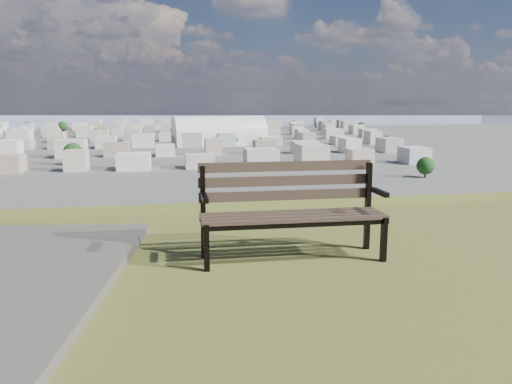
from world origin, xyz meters
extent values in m
cube|color=#403225|center=(1.05, 1.61, 25.43)|extent=(1.74, 0.10, 0.03)
cube|color=#403225|center=(1.06, 1.73, 25.43)|extent=(1.74, 0.10, 0.03)
cube|color=#403225|center=(1.06, 1.84, 25.43)|extent=(1.74, 0.10, 0.03)
cube|color=#403225|center=(1.06, 1.96, 25.43)|extent=(1.74, 0.10, 0.03)
cube|color=#403225|center=(1.06, 2.04, 25.58)|extent=(1.74, 0.05, 0.10)
cube|color=#403225|center=(1.06, 2.06, 25.72)|extent=(1.74, 0.05, 0.10)
cube|color=#403225|center=(1.06, 2.08, 25.86)|extent=(1.74, 0.05, 0.10)
cube|color=black|center=(0.22, 1.60, 25.21)|extent=(0.05, 0.06, 0.43)
cube|color=black|center=(0.23, 2.01, 25.44)|extent=(0.05, 0.06, 0.89)
cube|color=black|center=(0.23, 1.79, 25.40)|extent=(0.05, 0.48, 0.05)
cube|color=black|center=(0.22, 1.74, 25.64)|extent=(0.05, 0.35, 0.04)
cube|color=black|center=(1.89, 1.58, 25.21)|extent=(0.05, 0.06, 0.43)
cube|color=black|center=(1.89, 2.00, 25.44)|extent=(0.05, 0.06, 0.89)
cube|color=black|center=(1.89, 1.78, 25.40)|extent=(0.05, 0.48, 0.05)
cube|color=black|center=(1.89, 1.73, 25.64)|extent=(0.05, 0.35, 0.04)
cube|color=black|center=(1.05, 1.60, 25.38)|extent=(1.74, 0.05, 0.04)
cube|color=black|center=(1.06, 1.97, 25.38)|extent=(1.74, 0.05, 0.04)
cube|color=silver|center=(31.67, 308.19, 3.13)|extent=(58.94, 30.96, 6.26)
cylinder|color=white|center=(31.67, 308.19, 6.26)|extent=(58.94, 30.96, 23.77)
cube|color=silver|center=(-60.00, 200.00, 3.50)|extent=(11.00, 11.00, 7.00)
cube|color=#AC9E93|center=(-36.00, 200.00, 3.50)|extent=(11.00, 11.00, 7.00)
cube|color=#BBA795|center=(-12.00, 200.00, 3.50)|extent=(11.00, 11.00, 7.00)
cube|color=#B9B9BE|center=(12.00, 200.00, 3.50)|extent=(11.00, 11.00, 7.00)
cube|color=beige|center=(36.00, 200.00, 3.50)|extent=(11.00, 11.00, 7.00)
cube|color=tan|center=(60.00, 200.00, 3.50)|extent=(11.00, 11.00, 7.00)
cube|color=beige|center=(84.00, 200.00, 3.50)|extent=(11.00, 11.00, 7.00)
cube|color=beige|center=(108.00, 200.00, 3.50)|extent=(11.00, 11.00, 7.00)
cube|color=#BBA795|center=(-72.00, 250.00, 3.50)|extent=(11.00, 11.00, 7.00)
cube|color=#B9B9BE|center=(-48.00, 250.00, 3.50)|extent=(11.00, 11.00, 7.00)
cube|color=beige|center=(-24.00, 250.00, 3.50)|extent=(11.00, 11.00, 7.00)
cube|color=tan|center=(0.00, 250.00, 3.50)|extent=(11.00, 11.00, 7.00)
cube|color=beige|center=(24.00, 250.00, 3.50)|extent=(11.00, 11.00, 7.00)
cube|color=beige|center=(48.00, 250.00, 3.50)|extent=(11.00, 11.00, 7.00)
cube|color=silver|center=(72.00, 250.00, 3.50)|extent=(11.00, 11.00, 7.00)
cube|color=#AC9E93|center=(96.00, 250.00, 3.50)|extent=(11.00, 11.00, 7.00)
cube|color=#BBA795|center=(120.00, 250.00, 3.50)|extent=(11.00, 11.00, 7.00)
cube|color=tan|center=(-84.00, 300.00, 3.50)|extent=(11.00, 11.00, 7.00)
cube|color=beige|center=(-60.00, 300.00, 3.50)|extent=(11.00, 11.00, 7.00)
cube|color=beige|center=(-36.00, 300.00, 3.50)|extent=(11.00, 11.00, 7.00)
cube|color=silver|center=(-12.00, 300.00, 3.50)|extent=(11.00, 11.00, 7.00)
cube|color=#AC9E93|center=(12.00, 300.00, 3.50)|extent=(11.00, 11.00, 7.00)
cube|color=#BBA795|center=(36.00, 300.00, 3.50)|extent=(11.00, 11.00, 7.00)
cube|color=#B9B9BE|center=(60.00, 300.00, 3.50)|extent=(11.00, 11.00, 7.00)
cube|color=beige|center=(84.00, 300.00, 3.50)|extent=(11.00, 11.00, 7.00)
cube|color=tan|center=(108.00, 300.00, 3.50)|extent=(11.00, 11.00, 7.00)
cube|color=beige|center=(132.00, 300.00, 3.50)|extent=(11.00, 11.00, 7.00)
cube|color=#AC9E93|center=(-96.00, 350.00, 3.50)|extent=(11.00, 11.00, 7.00)
cube|color=#BBA795|center=(-72.00, 350.00, 3.50)|extent=(11.00, 11.00, 7.00)
cube|color=#B9B9BE|center=(-48.00, 350.00, 3.50)|extent=(11.00, 11.00, 7.00)
cube|color=beige|center=(-24.00, 350.00, 3.50)|extent=(11.00, 11.00, 7.00)
cube|color=tan|center=(0.00, 350.00, 3.50)|extent=(11.00, 11.00, 7.00)
cube|color=beige|center=(24.00, 350.00, 3.50)|extent=(11.00, 11.00, 7.00)
cube|color=beige|center=(48.00, 350.00, 3.50)|extent=(11.00, 11.00, 7.00)
cube|color=silver|center=(72.00, 350.00, 3.50)|extent=(11.00, 11.00, 7.00)
cube|color=#AC9E93|center=(96.00, 350.00, 3.50)|extent=(11.00, 11.00, 7.00)
cube|color=#BBA795|center=(120.00, 350.00, 3.50)|extent=(11.00, 11.00, 7.00)
cube|color=#B9B9BE|center=(144.00, 350.00, 3.50)|extent=(11.00, 11.00, 7.00)
cube|color=beige|center=(-108.00, 400.00, 3.50)|extent=(11.00, 11.00, 7.00)
cube|color=beige|center=(-84.00, 400.00, 3.50)|extent=(11.00, 11.00, 7.00)
cube|color=silver|center=(-60.00, 400.00, 3.50)|extent=(11.00, 11.00, 7.00)
cube|color=#AC9E93|center=(-36.00, 400.00, 3.50)|extent=(11.00, 11.00, 7.00)
cube|color=#BBA795|center=(-12.00, 400.00, 3.50)|extent=(11.00, 11.00, 7.00)
cube|color=#B9B9BE|center=(12.00, 400.00, 3.50)|extent=(11.00, 11.00, 7.00)
cube|color=beige|center=(36.00, 400.00, 3.50)|extent=(11.00, 11.00, 7.00)
cube|color=tan|center=(60.00, 400.00, 3.50)|extent=(11.00, 11.00, 7.00)
cube|color=beige|center=(84.00, 400.00, 3.50)|extent=(11.00, 11.00, 7.00)
cube|color=beige|center=(108.00, 400.00, 3.50)|extent=(11.00, 11.00, 7.00)
cube|color=silver|center=(132.00, 400.00, 3.50)|extent=(11.00, 11.00, 7.00)
cube|color=#AC9E93|center=(156.00, 400.00, 3.50)|extent=(11.00, 11.00, 7.00)
cube|color=beige|center=(-120.00, 450.00, 3.50)|extent=(11.00, 11.00, 7.00)
cube|color=tan|center=(-96.00, 450.00, 3.50)|extent=(11.00, 11.00, 7.00)
cube|color=beige|center=(-72.00, 450.00, 3.50)|extent=(11.00, 11.00, 7.00)
cube|color=beige|center=(-48.00, 450.00, 3.50)|extent=(11.00, 11.00, 7.00)
cube|color=silver|center=(-24.00, 450.00, 3.50)|extent=(11.00, 11.00, 7.00)
cube|color=#AC9E93|center=(0.00, 450.00, 3.50)|extent=(11.00, 11.00, 7.00)
cube|color=#BBA795|center=(24.00, 450.00, 3.50)|extent=(11.00, 11.00, 7.00)
cube|color=#B9B9BE|center=(48.00, 450.00, 3.50)|extent=(11.00, 11.00, 7.00)
cube|color=beige|center=(72.00, 450.00, 3.50)|extent=(11.00, 11.00, 7.00)
cube|color=tan|center=(96.00, 450.00, 3.50)|extent=(11.00, 11.00, 7.00)
cube|color=beige|center=(120.00, 450.00, 3.50)|extent=(11.00, 11.00, 7.00)
cube|color=beige|center=(144.00, 450.00, 3.50)|extent=(11.00, 11.00, 7.00)
cube|color=silver|center=(168.00, 450.00, 3.50)|extent=(11.00, 11.00, 7.00)
cube|color=#B9B9BE|center=(-132.00, 500.00, 3.50)|extent=(11.00, 11.00, 7.00)
cube|color=beige|center=(-108.00, 500.00, 3.50)|extent=(11.00, 11.00, 7.00)
cube|color=tan|center=(-84.00, 500.00, 3.50)|extent=(11.00, 11.00, 7.00)
cube|color=beige|center=(-60.00, 500.00, 3.50)|extent=(11.00, 11.00, 7.00)
cube|color=beige|center=(-36.00, 500.00, 3.50)|extent=(11.00, 11.00, 7.00)
cube|color=silver|center=(-12.00, 500.00, 3.50)|extent=(11.00, 11.00, 7.00)
cube|color=#AC9E93|center=(12.00, 500.00, 3.50)|extent=(11.00, 11.00, 7.00)
cube|color=#BBA795|center=(36.00, 500.00, 3.50)|extent=(11.00, 11.00, 7.00)
cube|color=#B9B9BE|center=(60.00, 500.00, 3.50)|extent=(11.00, 11.00, 7.00)
cube|color=beige|center=(84.00, 500.00, 3.50)|extent=(11.00, 11.00, 7.00)
cube|color=tan|center=(108.00, 500.00, 3.50)|extent=(11.00, 11.00, 7.00)
cube|color=beige|center=(132.00, 500.00, 3.50)|extent=(11.00, 11.00, 7.00)
cube|color=beige|center=(156.00, 500.00, 3.50)|extent=(11.00, 11.00, 7.00)
cube|color=silver|center=(180.00, 500.00, 3.50)|extent=(11.00, 11.00, 7.00)
cube|color=#BBA795|center=(-168.00, 550.00, 3.50)|extent=(11.00, 11.00, 7.00)
cube|color=#B9B9BE|center=(-144.00, 550.00, 3.50)|extent=(11.00, 11.00, 7.00)
cube|color=beige|center=(-120.00, 550.00, 3.50)|extent=(11.00, 11.00, 7.00)
cube|color=tan|center=(-96.00, 550.00, 3.50)|extent=(11.00, 11.00, 7.00)
cube|color=beige|center=(-72.00, 550.00, 3.50)|extent=(11.00, 11.00, 7.00)
cube|color=beige|center=(-48.00, 550.00, 3.50)|extent=(11.00, 11.00, 7.00)
cube|color=silver|center=(-24.00, 550.00, 3.50)|extent=(11.00, 11.00, 7.00)
cube|color=#AC9E93|center=(0.00, 550.00, 3.50)|extent=(11.00, 11.00, 7.00)
cube|color=#BBA795|center=(24.00, 550.00, 3.50)|extent=(11.00, 11.00, 7.00)
cube|color=#B9B9BE|center=(48.00, 550.00, 3.50)|extent=(11.00, 11.00, 7.00)
cube|color=beige|center=(72.00, 550.00, 3.50)|extent=(11.00, 11.00, 7.00)
cube|color=tan|center=(96.00, 550.00, 3.50)|extent=(11.00, 11.00, 7.00)
cube|color=beige|center=(120.00, 550.00, 3.50)|extent=(11.00, 11.00, 7.00)
cube|color=beige|center=(144.00, 550.00, 3.50)|extent=(11.00, 11.00, 7.00)
cube|color=silver|center=(168.00, 550.00, 3.50)|extent=(11.00, 11.00, 7.00)
cube|color=#AC9E93|center=(192.00, 550.00, 3.50)|extent=(11.00, 11.00, 7.00)
cylinder|color=#2E2317|center=(90.00, 160.00, 1.05)|extent=(0.80, 0.80, 2.10)
sphere|color=#143613|center=(90.00, 160.00, 4.20)|extent=(6.30, 6.30, 6.30)
cylinder|color=#2E2317|center=(-40.00, 220.00, 1.35)|extent=(0.80, 0.80, 2.70)
sphere|color=#143613|center=(-40.00, 220.00, 5.40)|extent=(8.10, 8.10, 8.10)
cylinder|color=#2E2317|center=(130.00, 280.00, 0.97)|extent=(0.80, 0.80, 1.95)
sphere|color=#143613|center=(130.00, 280.00, 3.90)|extent=(5.85, 5.85, 5.85)
cylinder|color=#2E2317|center=(60.00, 400.00, 1.12)|extent=(0.80, 0.80, 2.25)
sphere|color=#143613|center=(60.00, 400.00, 4.50)|extent=(6.75, 6.75, 6.75)
cylinder|color=#2E2317|center=(-90.00, 460.00, 1.43)|extent=(0.80, 0.80, 2.85)
sphere|color=#143613|center=(-90.00, 460.00, 5.70)|extent=(8.55, 8.55, 8.55)
cylinder|color=#2E2317|center=(-130.00, 500.00, 1.20)|extent=(0.80, 0.80, 2.40)
sphere|color=#143613|center=(-130.00, 500.00, 4.80)|extent=(7.20, 7.20, 7.20)
cylinder|color=#2E2317|center=(40.00, 300.00, 1.05)|extent=(0.80, 0.80, 2.10)
sphere|color=#143613|center=(40.00, 300.00, 4.20)|extent=(6.30, 6.30, 6.30)
cylinder|color=#2E2317|center=(170.00, 420.00, 1.27)|extent=(0.80, 0.80, 2.55)
sphere|color=#143613|center=(170.00, 420.00, 5.10)|extent=(7.65, 7.65, 7.65)
cube|color=#8993AE|center=(0.00, 900.00, 0.00)|extent=(2400.00, 700.00, 0.12)
cube|color=#8795A7|center=(-400.00, 1350.00, 27.50)|extent=(600.00, 220.00, 55.00)
cube|color=#8795A7|center=(150.00, 1390.00, 22.50)|extent=(700.00, 220.00, 45.00)
cube|color=#8795A7|center=(650.00, 1430.00, 30.00)|extent=(500.00, 220.00, 60.00)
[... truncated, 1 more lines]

